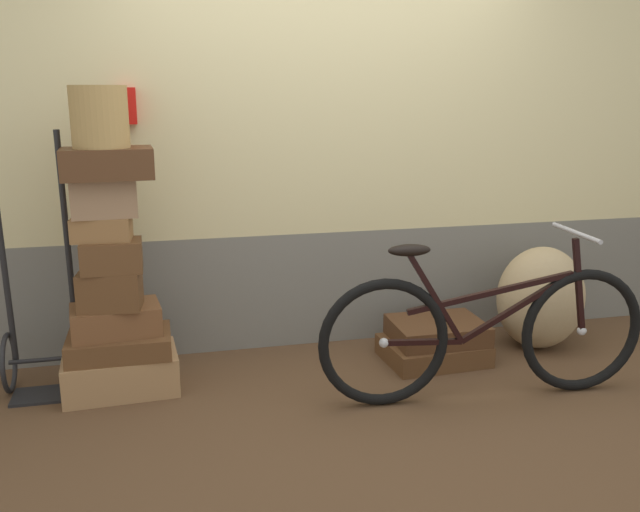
# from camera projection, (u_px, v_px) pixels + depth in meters

# --- Properties ---
(ground) EXTENTS (9.58, 5.20, 0.06)m
(ground) POSITION_uv_depth(u_px,v_px,m) (359.00, 395.00, 3.74)
(ground) COLOR #513823
(station_building) EXTENTS (7.58, 0.74, 2.56)m
(station_building) POSITION_uv_depth(u_px,v_px,m) (325.00, 142.00, 4.23)
(station_building) COLOR slate
(station_building) RESTS_ON ground
(suitcase_0) EXTENTS (0.62, 0.42, 0.21)m
(suitcase_0) POSITION_uv_depth(u_px,v_px,m) (121.00, 372.00, 3.71)
(suitcase_0) COLOR #9E754C
(suitcase_0) RESTS_ON ground
(suitcase_1) EXTENTS (0.54, 0.36, 0.12)m
(suitcase_1) POSITION_uv_depth(u_px,v_px,m) (120.00, 344.00, 3.66)
(suitcase_1) COLOR brown
(suitcase_1) RESTS_ON suitcase_0
(suitcase_2) EXTENTS (0.49, 0.34, 0.15)m
(suitcase_2) POSITION_uv_depth(u_px,v_px,m) (116.00, 320.00, 3.64)
(suitcase_2) COLOR brown
(suitcase_2) RESTS_ON suitcase_1
(suitcase_3) EXTENTS (0.33, 0.24, 0.20)m
(suitcase_3) POSITION_uv_depth(u_px,v_px,m) (110.00, 290.00, 3.56)
(suitcase_3) COLOR brown
(suitcase_3) RESTS_ON suitcase_2
(suitcase_4) EXTENTS (0.31, 0.22, 0.16)m
(suitcase_4) POSITION_uv_depth(u_px,v_px,m) (112.00, 256.00, 3.52)
(suitcase_4) COLOR brown
(suitcase_4) RESTS_ON suitcase_3
(suitcase_5) EXTENTS (0.31, 0.22, 0.12)m
(suitcase_5) POSITION_uv_depth(u_px,v_px,m) (102.00, 228.00, 3.51)
(suitcase_5) COLOR olive
(suitcase_5) RESTS_ON suitcase_4
(suitcase_6) EXTENTS (0.33, 0.23, 0.20)m
(suitcase_6) POSITION_uv_depth(u_px,v_px,m) (104.00, 197.00, 3.49)
(suitcase_6) COLOR #937051
(suitcase_6) RESTS_ON suitcase_5
(suitcase_7) EXTENTS (0.46, 0.31, 0.15)m
(suitcase_7) POSITION_uv_depth(u_px,v_px,m) (107.00, 163.00, 3.43)
(suitcase_7) COLOR #4C2D19
(suitcase_7) RESTS_ON suitcase_6
(suitcase_8) EXTENTS (0.61, 0.48, 0.12)m
(suitcase_8) POSITION_uv_depth(u_px,v_px,m) (433.00, 350.00, 4.13)
(suitcase_8) COLOR brown
(suitcase_8) RESTS_ON ground
(suitcase_9) EXTENTS (0.55, 0.43, 0.12)m
(suitcase_9) POSITION_uv_depth(u_px,v_px,m) (437.00, 331.00, 4.11)
(suitcase_9) COLOR #4C2D19
(suitcase_9) RESTS_ON suitcase_8
(wicker_basket) EXTENTS (0.28, 0.28, 0.31)m
(wicker_basket) POSITION_uv_depth(u_px,v_px,m) (99.00, 117.00, 3.37)
(wicker_basket) COLOR #A8844C
(wicker_basket) RESTS_ON suitcase_7
(luggage_trolley) EXTENTS (0.41, 0.39, 1.41)m
(luggage_trolley) POSITION_uv_depth(u_px,v_px,m) (44.00, 336.00, 3.67)
(luggage_trolley) COLOR black
(luggage_trolley) RESTS_ON ground
(burlap_sack) EXTENTS (0.56, 0.47, 0.65)m
(burlap_sack) POSITION_uv_depth(u_px,v_px,m) (541.00, 298.00, 4.29)
(burlap_sack) COLOR tan
(burlap_sack) RESTS_ON ground
(bicycle) EXTENTS (1.78, 0.46, 0.90)m
(bicycle) POSITION_uv_depth(u_px,v_px,m) (484.00, 333.00, 3.56)
(bicycle) COLOR black
(bicycle) RESTS_ON ground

